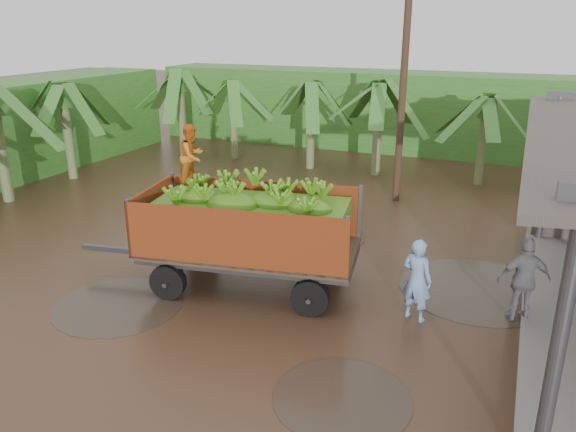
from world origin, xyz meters
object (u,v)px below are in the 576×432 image
object	(u,v)px
utility_pole	(404,77)
man_blue	(417,280)
man_grey	(524,280)
banana_trailer	(249,227)

from	to	relation	value
utility_pole	man_blue	bearing A→B (deg)	-74.68
man_blue	utility_pole	distance (m)	8.80
man_blue	man_grey	world-z (taller)	man_grey
banana_trailer	utility_pole	bearing A→B (deg)	68.57
banana_trailer	man_grey	xyz separation A→B (m)	(5.80, 0.77, -0.55)
utility_pole	man_grey	bearing A→B (deg)	-59.59
utility_pole	banana_trailer	bearing A→B (deg)	-101.82
man_blue	utility_pole	world-z (taller)	utility_pole
man_grey	banana_trailer	bearing A→B (deg)	-13.10
banana_trailer	man_grey	distance (m)	5.88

